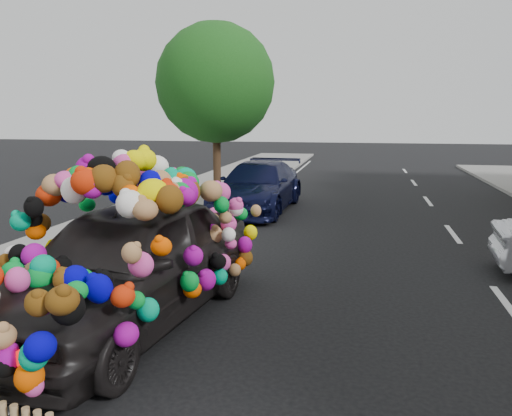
{
  "coord_description": "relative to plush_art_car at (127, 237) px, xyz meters",
  "views": [
    {
      "loc": [
        1.33,
        -7.8,
        2.86
      ],
      "look_at": [
        -0.49,
        0.73,
        1.26
      ],
      "focal_mm": 35.0,
      "sensor_mm": 36.0,
      "label": 1
    }
  ],
  "objects": [
    {
      "name": "tree_near_sidewalk",
      "position": [
        -2.0,
        11.16,
        2.79
      ],
      "size": [
        4.2,
        4.2,
        6.13
      ],
      "color": "#332114",
      "rests_on": "ground"
    },
    {
      "name": "ground",
      "position": [
        1.8,
        1.66,
        -1.23
      ],
      "size": [
        100.0,
        100.0,
        0.0
      ],
      "primitive_type": "plane",
      "color": "black",
      "rests_on": "ground"
    },
    {
      "name": "plush_art_car",
      "position": [
        0.0,
        0.0,
        0.0
      ],
      "size": [
        3.07,
        5.53,
        2.37
      ],
      "rotation": [
        0.0,
        0.0,
        -0.13
      ],
      "color": "black",
      "rests_on": "ground"
    },
    {
      "name": "sidewalk",
      "position": [
        -2.5,
        1.66,
        -1.17
      ],
      "size": [
        4.0,
        60.0,
        0.12
      ],
      "primitive_type": "cube",
      "color": "gray",
      "rests_on": "ground"
    },
    {
      "name": "navy_sedan",
      "position": [
        0.0,
        8.81,
        -0.48
      ],
      "size": [
        2.36,
        5.24,
        1.49
      ],
      "primitive_type": "imported",
      "rotation": [
        0.0,
        0.0,
        -0.05
      ],
      "color": "black",
      "rests_on": "ground"
    },
    {
      "name": "kerb",
      "position": [
        -0.55,
        1.66,
        -1.16
      ],
      "size": [
        0.15,
        60.0,
        0.13
      ],
      "primitive_type": "cube",
      "color": "gray",
      "rests_on": "ground"
    },
    {
      "name": "lane_markings",
      "position": [
        5.4,
        1.66,
        -1.22
      ],
      "size": [
        6.0,
        50.0,
        0.01
      ],
      "primitive_type": null,
      "color": "silver",
      "rests_on": "ground"
    }
  ]
}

